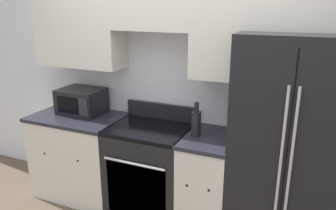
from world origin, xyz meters
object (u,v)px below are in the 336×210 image
(oven_range, at_px, (150,170))
(refrigerator, at_px, (289,146))
(bottle, at_px, (196,123))
(microwave, at_px, (82,101))

(oven_range, height_order, refrigerator, refrigerator)
(bottle, bearing_deg, refrigerator, 4.97)
(oven_range, xyz_separation_m, bottle, (0.48, -0.02, 0.58))
(oven_range, distance_m, refrigerator, 1.36)
(oven_range, bearing_deg, bottle, -2.14)
(oven_range, xyz_separation_m, microwave, (-0.87, 0.10, 0.59))
(microwave, xyz_separation_m, bottle, (1.35, -0.12, -0.01))
(oven_range, relative_size, refrigerator, 0.58)
(microwave, distance_m, bottle, 1.35)
(microwave, relative_size, bottle, 1.48)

